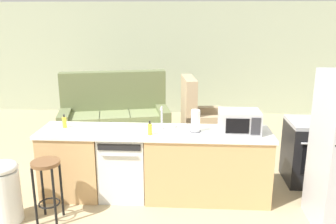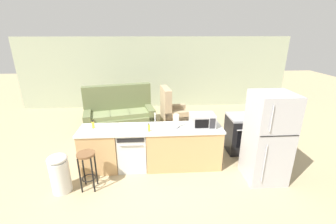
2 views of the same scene
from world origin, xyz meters
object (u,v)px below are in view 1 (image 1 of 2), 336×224
dishwasher (124,165)px  armchair (199,122)px  microwave (239,122)px  kettle (334,118)px  trash_bin (5,191)px  paper_towel_roll (196,121)px  couch (115,119)px  stove_range (314,152)px  soap_bottle (150,129)px  bar_stool (47,178)px  dish_soap_bottle (64,122)px

dishwasher → armchair: bearing=65.4°
microwave → armchair: size_ratio=0.42×
kettle → trash_bin: size_ratio=0.28×
dishwasher → paper_towel_roll: (0.91, -0.01, 0.62)m
trash_bin → couch: couch is taller
stove_range → soap_bottle: 2.41m
bar_stool → couch: (0.18, 2.85, -0.14)m
bar_stool → kettle: bearing=17.1°
dish_soap_bottle → bar_stool: (0.02, -0.73, -0.44)m
paper_towel_roll → dishwasher: bearing=179.4°
soap_bottle → armchair: (0.67, 2.40, -0.62)m
stove_range → microwave: microwave is taller
stove_range → dish_soap_bottle: size_ratio=5.11×
armchair → paper_towel_roll: bearing=-92.8°
paper_towel_roll → soap_bottle: size_ratio=1.60×
kettle → microwave: bearing=-162.1°
dish_soap_bottle → armchair: size_ratio=0.15×
soap_bottle → paper_towel_roll: bearing=14.9°
microwave → dish_soap_bottle: microwave is taller
dish_soap_bottle → kettle: kettle is taller
soap_bottle → armchair: size_ratio=0.15×
bar_stool → dishwasher: bearing=41.3°
stove_range → couch: bearing=152.8°
soap_bottle → dishwasher: bearing=156.2°
soap_bottle → armchair: armchair is taller
couch → armchair: size_ratio=1.79×
dishwasher → trash_bin: bearing=-150.5°
microwave → kettle: (1.32, 0.42, -0.05)m
couch → kettle: bearing=-27.8°
trash_bin → armchair: (2.27, 2.94, -0.03)m
soap_bottle → trash_bin: size_ratio=0.24×
stove_range → paper_towel_roll: 1.87m
kettle → soap_bottle: bearing=-166.5°
dishwasher → couch: couch is taller
dishwasher → couch: 2.26m
stove_range → bar_stool: (-3.36, -1.21, 0.08)m
trash_bin → soap_bottle: bearing=18.8°
trash_bin → dish_soap_bottle: bearing=58.4°
microwave → armchair: (-0.43, 2.24, -0.69)m
bar_stool → couch: bearing=86.4°
dish_soap_bottle → dishwasher: bearing=-4.5°
microwave → soap_bottle: microwave is taller
kettle → armchair: bearing=133.9°
trash_bin → microwave: bearing=14.6°
microwave → bar_stool: bearing=-163.3°
dishwasher → dish_soap_bottle: (-0.78, 0.06, 0.55)m
microwave → armchair: bearing=100.8°
stove_range → paper_towel_roll: paper_towel_roll is taller
stove_range → soap_bottle: bearing=-162.5°
soap_bottle → armchair: 2.56m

